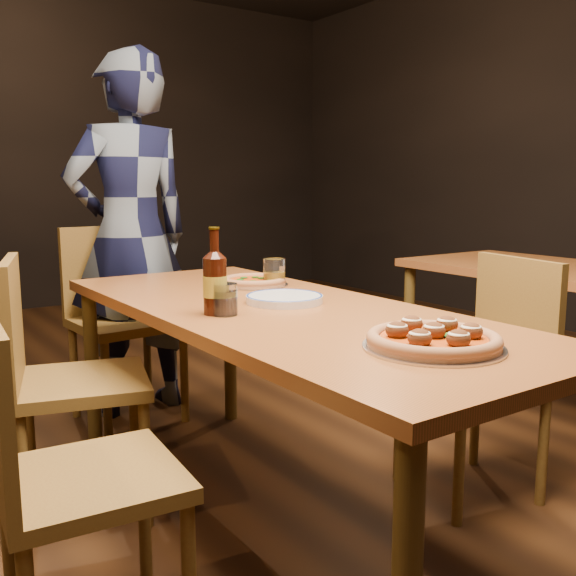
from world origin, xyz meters
TOP-DOWN VIEW (x-y plane):
  - ground at (0.00, 0.00)m, footprint 9.00×9.00m
  - table_main at (0.00, 0.00)m, footprint 0.80×2.00m
  - chair_main_nw at (-0.72, -0.25)m, footprint 0.45×0.45m
  - chair_main_sw at (-0.53, 0.45)m, footprint 0.55×0.55m
  - chair_main_e at (0.69, -0.24)m, footprint 0.51×0.51m
  - chair_end at (-0.08, 1.22)m, footprint 0.49×0.49m
  - pizza_meatball at (0.01, -0.67)m, footprint 0.35×0.35m
  - pizza_margherita at (0.17, 0.43)m, footprint 0.27×0.27m
  - plate_stack at (0.06, 0.06)m, footprint 0.26×0.26m
  - beer_bottle at (-0.23, 0.01)m, footprint 0.07×0.07m
  - water_glass at (-0.21, -0.01)m, footprint 0.08×0.08m
  - amber_glass at (0.23, 0.38)m, footprint 0.09×0.09m
  - diner at (0.01, 1.34)m, footprint 0.67×0.46m

SIDE VIEW (x-z plane):
  - ground at x=0.00m, z-range 0.00..0.00m
  - chair_main_nw at x=-0.72m, z-range 0.00..0.90m
  - chair_main_e at x=0.69m, z-range 0.00..0.92m
  - chair_main_sw at x=-0.53m, z-range 0.00..0.95m
  - chair_end at x=-0.08m, z-range 0.00..0.99m
  - table_main at x=0.00m, z-range 0.30..1.05m
  - plate_stack at x=0.06m, z-range 0.75..0.78m
  - pizza_margherita at x=0.17m, z-range 0.75..0.79m
  - pizza_meatball at x=0.01m, z-range 0.74..0.81m
  - water_glass at x=-0.21m, z-range 0.75..0.85m
  - amber_glass at x=0.23m, z-range 0.75..0.86m
  - beer_bottle at x=-0.23m, z-range 0.71..0.98m
  - diner at x=0.01m, z-range 0.00..1.79m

